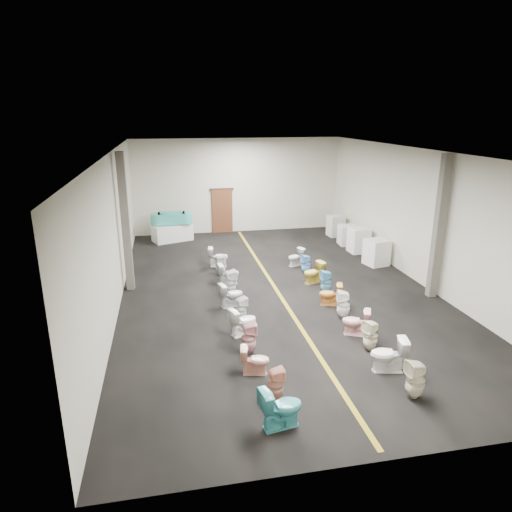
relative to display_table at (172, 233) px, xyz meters
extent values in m
plane|color=black|center=(3.25, -6.83, -0.38)|extent=(16.00, 16.00, 0.00)
plane|color=black|center=(3.25, -6.83, 4.12)|extent=(16.00, 16.00, 0.00)
plane|color=beige|center=(3.25, 1.17, 1.87)|extent=(10.00, 0.00, 10.00)
plane|color=beige|center=(3.25, -14.83, 1.87)|extent=(10.00, 0.00, 10.00)
plane|color=beige|center=(-1.75, -6.83, 1.87)|extent=(0.00, 16.00, 16.00)
plane|color=beige|center=(8.25, -6.83, 1.87)|extent=(0.00, 16.00, 16.00)
cube|color=olive|center=(3.25, -6.83, -0.38)|extent=(0.12, 15.60, 0.01)
cube|color=#562D19|center=(2.45, 1.11, 0.67)|extent=(1.00, 0.10, 2.10)
cube|color=#331C11|center=(2.45, 1.12, 1.74)|extent=(1.15, 0.08, 0.10)
cube|color=#59544C|center=(-1.50, -5.83, 1.87)|extent=(0.25, 0.25, 4.50)
cube|color=#59544C|center=(8.00, -8.33, 1.87)|extent=(0.25, 0.25, 4.50)
cube|color=silver|center=(0.00, 0.00, 0.00)|extent=(1.92, 1.41, 0.77)
cube|color=teal|center=(0.00, 0.00, 0.67)|extent=(1.20, 0.67, 0.50)
cylinder|color=teal|center=(-0.60, 0.00, 0.67)|extent=(0.66, 0.66, 0.50)
cylinder|color=teal|center=(0.60, 0.00, 0.67)|extent=(0.66, 0.66, 0.50)
cube|color=teal|center=(0.00, 0.00, 0.87)|extent=(1.00, 0.47, 0.20)
cube|color=silver|center=(7.65, -5.05, 0.11)|extent=(0.92, 0.92, 1.00)
cube|color=white|center=(7.65, -3.34, 0.14)|extent=(0.79, 0.79, 1.04)
cube|color=silver|center=(7.65, -2.16, 0.05)|extent=(0.83, 0.83, 0.87)
cube|color=beige|center=(7.65, -0.63, 0.11)|extent=(0.74, 0.74, 0.98)
imported|color=teal|center=(1.71, -13.62, 0.03)|extent=(0.88, 0.60, 0.83)
imported|color=tan|center=(1.80, -12.80, -0.02)|extent=(0.36, 0.35, 0.73)
imported|color=#F4B39A|center=(1.58, -11.73, -0.05)|extent=(0.71, 0.49, 0.66)
imported|color=#CE9297|center=(1.61, -10.81, 0.02)|extent=(0.37, 0.37, 0.81)
imported|color=white|center=(1.64, -9.81, 0.00)|extent=(0.85, 0.66, 0.76)
imported|color=silver|center=(1.71, -8.97, -0.03)|extent=(0.41, 0.41, 0.71)
imported|color=silver|center=(1.59, -7.91, -0.01)|extent=(0.81, 0.59, 0.75)
imported|color=silver|center=(1.67, -7.07, 0.04)|extent=(0.47, 0.46, 0.86)
imported|color=silver|center=(1.77, -6.02, -0.01)|extent=(0.76, 0.48, 0.74)
imported|color=silver|center=(1.61, -5.09, -0.01)|extent=(0.40, 0.40, 0.74)
imported|color=white|center=(1.64, -4.07, 0.00)|extent=(0.79, 0.52, 0.76)
imported|color=beige|center=(4.62, -13.27, 0.04)|extent=(0.41, 0.41, 0.85)
imported|color=white|center=(4.56, -12.21, 0.03)|extent=(0.88, 0.62, 0.82)
imported|color=#F4EAC7|center=(4.58, -11.23, 0.02)|extent=(0.47, 0.47, 0.80)
imported|color=#F9B5AF|center=(4.55, -10.40, -0.02)|extent=(0.82, 0.67, 0.73)
imported|color=white|center=(4.62, -9.35, 0.03)|extent=(0.45, 0.44, 0.83)
imported|color=orange|center=(4.57, -8.41, -0.03)|extent=(0.77, 0.58, 0.70)
imported|color=#62B0D3|center=(4.75, -7.51, 0.02)|extent=(0.39, 0.39, 0.80)
imported|color=gold|center=(4.66, -6.49, -0.01)|extent=(0.82, 0.61, 0.75)
imported|color=#7ABBF6|center=(4.69, -5.50, -0.02)|extent=(0.39, 0.39, 0.72)
imported|color=silver|center=(4.58, -4.55, -0.05)|extent=(0.75, 0.60, 0.67)
camera|label=1|loc=(-0.14, -20.60, 5.24)|focal=32.00mm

